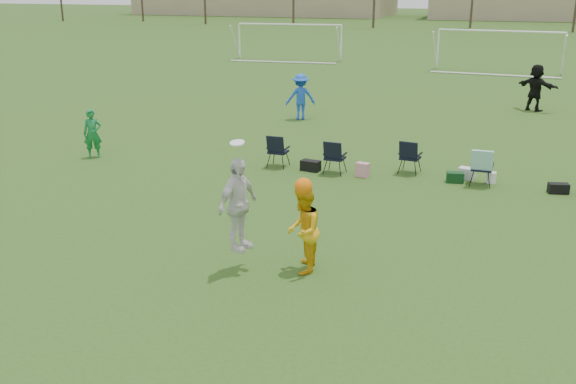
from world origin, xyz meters
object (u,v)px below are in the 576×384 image
at_px(goal_mid, 500,39).
at_px(fielder_blue, 301,97).
at_px(fielder_black, 536,88).
at_px(center_contest, 272,217).
at_px(fielder_green_near, 93,134).
at_px(goal_left, 289,32).

bearing_deg(goal_mid, fielder_blue, -108.02).
relative_size(fielder_black, center_contest, 0.78).
xyz_separation_m(fielder_green_near, goal_left, (-2.66, 27.03, 1.17)).
bearing_deg(center_contest, fielder_green_near, 143.43).
relative_size(goal_left, goal_mid, 1.00).
distance_m(fielder_green_near, center_contest, 10.01).
distance_m(center_contest, goal_mid, 31.18).
xyz_separation_m(goal_left, goal_mid, (14.00, -2.00, 0.00)).
distance_m(fielder_black, center_contest, 19.11).
height_order(fielder_blue, goal_left, goal_left).
distance_m(fielder_green_near, fielder_black, 18.08).
bearing_deg(fielder_black, goal_left, -9.49).
xyz_separation_m(fielder_green_near, fielder_black, (13.10, 12.46, 0.22)).
bearing_deg(fielder_black, fielder_blue, 62.14).
xyz_separation_m(center_contest, goal_mid, (3.31, 30.99, 0.85)).
height_order(fielder_green_near, fielder_black, fielder_black).
bearing_deg(fielder_blue, fielder_black, -177.60).
bearing_deg(fielder_black, goal_mid, -48.77).
bearing_deg(fielder_blue, center_contest, 78.94).
bearing_deg(center_contest, fielder_black, 74.63).
bearing_deg(fielder_green_near, goal_mid, 35.03).
height_order(fielder_blue, center_contest, center_contest).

